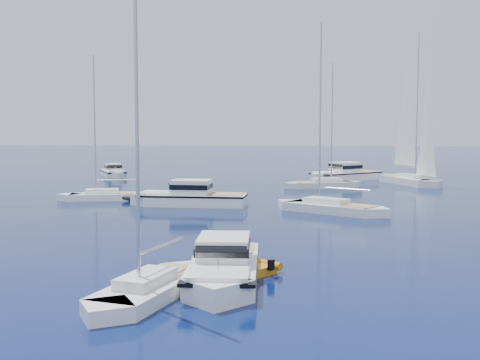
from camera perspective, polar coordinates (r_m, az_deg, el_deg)
The scene contains 12 objects.
ground at distance 22.57m, azimuth -7.49°, elevation -11.20°, with size 400.00×400.00×0.00m, color #091559.
motor_cruiser_near at distance 24.99m, azimuth -1.56°, elevation -9.57°, with size 2.76×9.03×2.37m, color white, non-canonical shape.
motor_cruiser_centre at distance 49.26m, azimuth -4.83°, elevation -2.43°, with size 3.15×10.30×2.70m, color white, non-canonical shape.
motor_cruiser_distant at distance 74.11m, azimuth 9.78°, elevation -0.04°, with size 3.31×10.80×2.84m, color white, non-canonical shape.
motor_cruiser_horizon at distance 81.15m, azimuth -11.85°, elevation 0.34°, with size 2.50×8.15×2.14m, color white, non-canonical shape.
sailboat_fore at distance 23.13m, azimuth -8.44°, elevation -10.81°, with size 2.16×8.32×12.24m, color silver, non-canonical shape.
sailboat_mid_r at distance 45.52m, azimuth 8.56°, elevation -3.07°, with size 2.59×9.96×14.65m, color white, non-canonical shape.
sailboat_mid_l at distance 54.25m, azimuth -12.50°, elevation -1.86°, with size 2.30×8.85×13.02m, color white, non-canonical shape.
sailboat_centre at distance 64.69m, azimuth 7.86°, elevation -0.72°, with size 2.41×9.27×13.63m, color silver, non-canonical shape.
sailboat_sails_r at distance 70.86m, azimuth 15.72°, elevation -0.38°, with size 3.06×11.79×17.33m, color silver, non-canonical shape.
tender_yellow at distance 27.10m, azimuth -0.41°, elevation -8.43°, with size 2.22×4.13×0.95m, color #C3770B, non-canonical shape.
tender_grey_far at distance 54.08m, azimuth -11.16°, elevation -1.85°, with size 2.14×3.95×0.95m, color black, non-canonical shape.
Camera 1 is at (5.28, -21.04, 6.22)m, focal length 45.17 mm.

